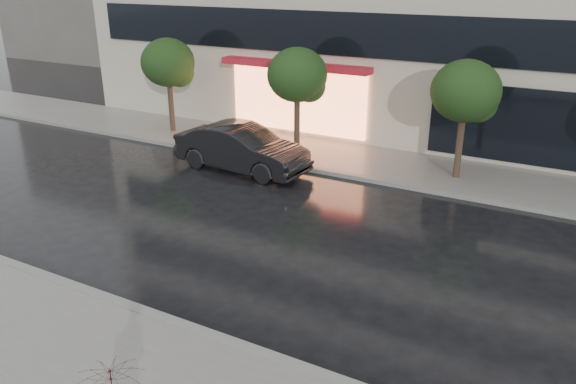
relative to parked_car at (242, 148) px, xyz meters
The scene contains 8 objects.
ground 8.39m from the parked_car, 62.88° to the right, with size 120.00×120.00×0.00m, color black.
sidewalk_far 4.79m from the parked_car, 36.52° to the left, with size 60.00×3.50×0.12m, color slate.
curb_near 9.28m from the parked_car, 65.71° to the right, with size 60.00×0.25×0.14m, color gray.
curb_far 4.02m from the parked_car, 15.68° to the left, with size 60.00×0.25×0.14m, color gray.
tree_far_west 6.13m from the parked_car, 153.15° to the left, with size 2.20×2.20×3.99m.
tree_mid_west 3.47m from the parked_car, 71.56° to the left, with size 2.20×2.20×3.99m.
tree_mid_east 7.64m from the parked_car, 20.73° to the left, with size 2.20×2.20×3.99m.
parked_car is the anchor object (origin of this frame).
Camera 1 is at (6.50, -8.10, 6.59)m, focal length 35.00 mm.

